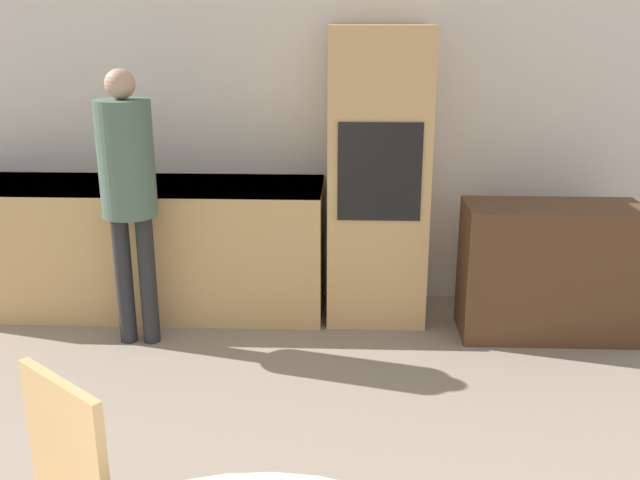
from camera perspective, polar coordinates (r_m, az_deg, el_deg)
The scene contains 5 objects.
wall_back at distance 4.89m, azimuth 1.54°, elevation 10.02°, with size 6.93×0.05×2.60m.
kitchen_counter at distance 4.94m, azimuth -14.55°, elevation -0.44°, with size 2.51×0.60×0.89m.
oven_unit at distance 4.62m, azimuth 4.62°, elevation 5.03°, with size 0.63×0.59×1.88m.
sideboard at distance 4.65m, azimuth 17.86°, elevation -2.37°, with size 1.07×0.45×0.84m.
person_standing at distance 4.29m, azimuth -15.13°, elevation 4.77°, with size 0.32×0.32×1.66m.
Camera 1 is at (0.07, 0.36, 1.93)m, focal length 40.00 mm.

